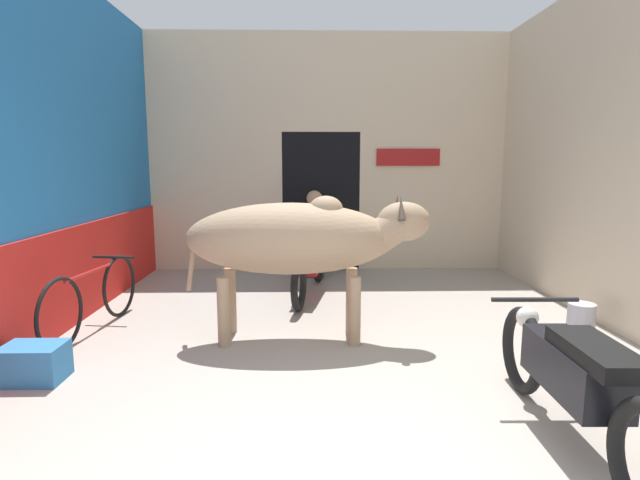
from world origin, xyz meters
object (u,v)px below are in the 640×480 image
Objects in this scene: cow at (299,239)px; shopkeeper_seated at (315,230)px; crate at (34,363)px; plastic_stool at (287,257)px; motorcycle_far at (310,262)px; bucket at (581,316)px; bicycle at (93,297)px; motorcycle_near at (573,377)px.

shopkeeper_seated is (0.17, 2.67, -0.28)m from cow.
plastic_stool is at bearing 64.75° from crate.
motorcycle_far reaches higher than bucket.
plastic_stool is 1.77× the size of bucket.
bicycle is 3.14m from plastic_stool.
motorcycle_far is 3.02m from bucket.
shopkeeper_seated reaches higher than bicycle.
plastic_stool reaches higher than bucket.
cow is 1.80× the size of shopkeeper_seated.
cow is 1.11× the size of motorcycle_near.
crate is (-3.57, 0.96, -0.28)m from motorcycle_near.
bicycle reaches higher than bucket.
bicycle is at bearing 90.87° from crate.
motorcycle_far is at bearing 49.63° from crate.
motorcycle_far is (0.10, 1.58, -0.53)m from cow.
plastic_stool is at bearing 111.27° from motorcycle_near.
cow is at bearing 23.86° from crate.
bicycle is (-2.00, 0.24, -0.60)m from cow.
bucket is (4.76, 1.08, -0.01)m from crate.
motorcycle_near is at bearing -72.60° from shopkeeper_seated.
plastic_stool is 1.05× the size of crate.
bicycle is at bearing 149.87° from motorcycle_near.
motorcycle_near reaches higher than crate.
bicycle is at bearing -124.31° from plastic_stool.
bucket is at bearing -43.48° from shopkeeper_seated.
bicycle is at bearing 179.46° from bucket.
bicycle is 3.68× the size of plastic_stool.
bucket is (3.01, -2.64, -0.12)m from plastic_stool.
motorcycle_far reaches higher than crate.
motorcycle_near is at bearing -49.25° from cow.
cow is 2.11m from bicycle.
motorcycle_near is 1.63× the size of shopkeeper_seated.
cow reaches higher than motorcycle_near.
bicycle is 4.78m from bucket.
crate is (-2.09, -2.46, -0.27)m from motorcycle_far.
shopkeeper_seated is 4.18m from crate.
plastic_stool is (1.77, 2.59, -0.10)m from bicycle.
shopkeeper_seated is at bearing 86.21° from motorcycle_far.
motorcycle_near is 1.03× the size of motorcycle_far.
bicycle reaches higher than plastic_stool.
crate is (-1.99, -0.88, -0.80)m from cow.
motorcycle_far is 3.23m from crate.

